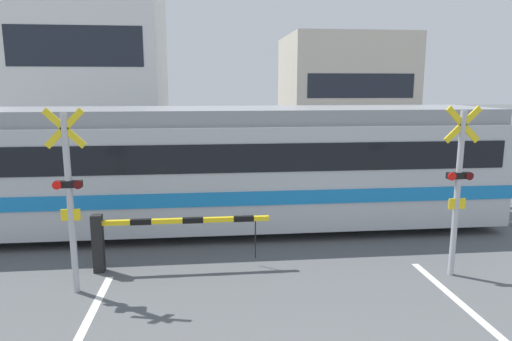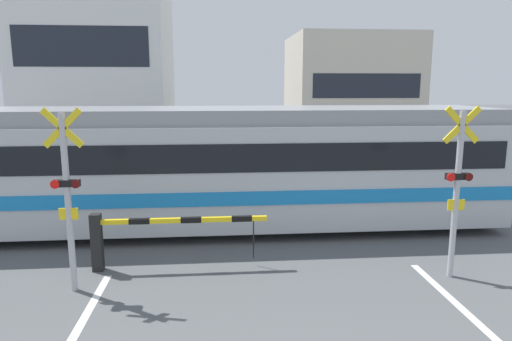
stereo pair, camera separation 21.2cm
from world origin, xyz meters
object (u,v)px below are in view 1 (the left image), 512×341
at_px(crossing_signal_right, 458,184).
at_px(pedestrian, 229,156).
at_px(crossing_barrier_near, 140,233).
at_px(crossing_signal_left, 69,194).
at_px(crossing_barrier_far, 317,171).
at_px(commuter_train, 175,165).

relative_size(crossing_signal_right, pedestrian, 2.07).
distance_m(crossing_barrier_near, crossing_signal_left, 1.68).
height_order(crossing_barrier_near, crossing_barrier_far, same).
bearing_deg(pedestrian, crossing_signal_left, -108.15).
relative_size(crossing_signal_left, pedestrian, 2.07).
bearing_deg(pedestrian, crossing_barrier_near, -103.80).
bearing_deg(crossing_barrier_far, commuter_train, -143.91).
relative_size(commuter_train, crossing_signal_right, 5.00).
height_order(crossing_barrier_far, crossing_signal_left, crossing_signal_left).
height_order(crossing_barrier_near, crossing_signal_right, crossing_signal_right).
xyz_separation_m(crossing_barrier_far, crossing_signal_left, (-5.95, -6.82, 1.02)).
bearing_deg(crossing_signal_right, crossing_barrier_near, 171.63).
bearing_deg(crossing_signal_right, crossing_barrier_far, 98.43).
bearing_deg(pedestrian, commuter_train, -105.22).
distance_m(crossing_barrier_near, pedestrian, 9.07).
bearing_deg(crossing_signal_left, crossing_barrier_near, 40.86).
xyz_separation_m(crossing_barrier_near, crossing_signal_right, (5.95, -0.87, 1.02)).
distance_m(commuter_train, crossing_signal_right, 6.52).
xyz_separation_m(crossing_barrier_far, crossing_signal_right, (1.01, -6.82, 1.02)).
height_order(crossing_signal_right, pedestrian, crossing_signal_right).
relative_size(crossing_barrier_near, crossing_signal_right, 1.06).
relative_size(crossing_barrier_near, crossing_signal_left, 1.06).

